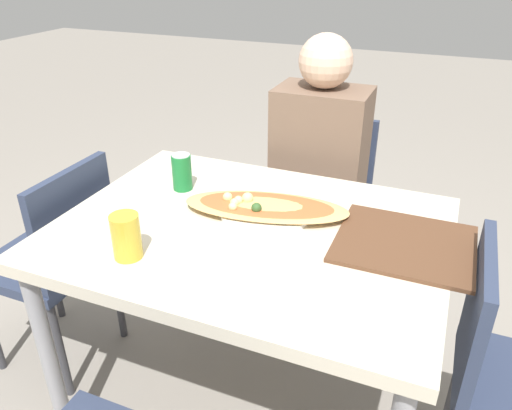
{
  "coord_description": "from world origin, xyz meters",
  "views": [
    {
      "loc": [
        0.5,
        -1.18,
        1.51
      ],
      "look_at": [
        0.01,
        0.03,
        0.83
      ],
      "focal_mm": 35.0,
      "sensor_mm": 36.0,
      "label": 1
    }
  ],
  "objects": [
    {
      "name": "chair_side_left",
      "position": [
        -0.76,
        -0.03,
        0.49
      ],
      "size": [
        0.4,
        0.4,
        0.85
      ],
      "rotation": [
        0.0,
        0.0,
        1.57
      ],
      "color": "#2D3851",
      "rests_on": "ground_plane"
    },
    {
      "name": "dining_table",
      "position": [
        0.0,
        0.0,
        0.69
      ],
      "size": [
        1.14,
        0.86,
        0.77
      ],
      "color": "beige",
      "rests_on": "ground_plane"
    },
    {
      "name": "pizza_main",
      "position": [
        0.01,
        0.09,
        0.79
      ],
      "size": [
        0.54,
        0.3,
        0.06
      ],
      "color": "white",
      "rests_on": "dining_table"
    },
    {
      "name": "ground_plane",
      "position": [
        0.0,
        0.0,
        0.0
      ],
      "size": [
        14.0,
        14.0,
        0.0
      ],
      "primitive_type": "plane",
      "color": "gray"
    },
    {
      "name": "serving_tray",
      "position": [
        0.44,
        0.07,
        0.77
      ],
      "size": [
        0.37,
        0.33,
        0.01
      ],
      "color": "brown",
      "rests_on": "dining_table"
    },
    {
      "name": "chair_side_right",
      "position": [
        0.76,
        -0.04,
        0.49
      ],
      "size": [
        0.4,
        0.4,
        0.85
      ],
      "rotation": [
        0.0,
        0.0,
        -1.57
      ],
      "color": "#2D3851",
      "rests_on": "ground_plane"
    },
    {
      "name": "chair_far_seated",
      "position": [
        0.03,
        0.75,
        0.49
      ],
      "size": [
        0.4,
        0.4,
        0.85
      ],
      "rotation": [
        0.0,
        0.0,
        3.14
      ],
      "color": "#2D3851",
      "rests_on": "ground_plane"
    },
    {
      "name": "drink_glass",
      "position": [
        -0.24,
        -0.27,
        0.83
      ],
      "size": [
        0.08,
        0.08,
        0.12
      ],
      "color": "gold",
      "rests_on": "dining_table"
    },
    {
      "name": "soda_can",
      "position": [
        -0.31,
        0.15,
        0.83
      ],
      "size": [
        0.07,
        0.07,
        0.12
      ],
      "color": "#197233",
      "rests_on": "dining_table"
    },
    {
      "name": "person_seated",
      "position": [
        0.03,
        0.65,
        0.72
      ],
      "size": [
        0.36,
        0.27,
        1.22
      ],
      "rotation": [
        0.0,
        0.0,
        3.14
      ],
      "color": "#2D2D38",
      "rests_on": "ground_plane"
    }
  ]
}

